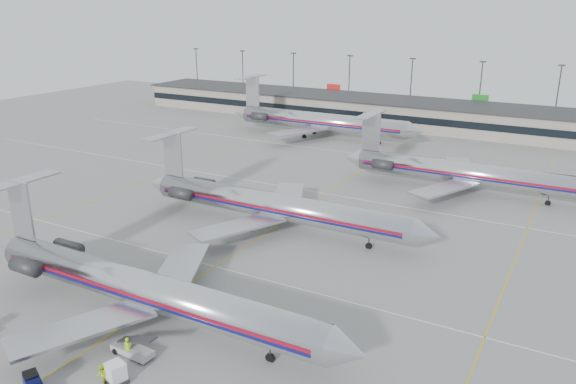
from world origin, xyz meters
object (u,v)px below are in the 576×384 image
Objects in this scene: uld_container at (116,373)px; belt_loader at (133,349)px; jet_foreground at (142,288)px; jet_second_row at (271,205)px.

belt_loader is at bearing 130.36° from uld_container.
belt_loader is at bearing -56.57° from jet_foreground.
jet_foreground is 25.81m from jet_second_row.
uld_container is 3.67m from belt_loader.
jet_foreground is 21.59× the size of uld_container.
jet_foreground reaches higher than uld_container.
jet_second_row reaches higher than jet_foreground.
jet_second_row reaches higher than belt_loader.
jet_foreground is 9.94m from uld_container.
uld_container is at bearing -80.21° from jet_second_row.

